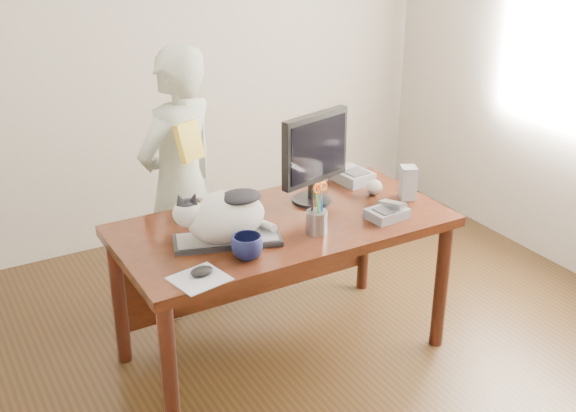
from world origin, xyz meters
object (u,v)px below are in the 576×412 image
(monitor, at_px, (315,153))
(speaker, at_px, (408,183))
(book_stack, at_px, (220,205))
(calculator, at_px, (352,176))
(baseball, at_px, (374,187))
(desk, at_px, (275,242))
(pen_cup, at_px, (317,219))
(coffee_mug, at_px, (247,247))
(cat, at_px, (223,216))
(keyboard, at_px, (227,240))
(person, at_px, (180,185))
(mouse, at_px, (202,271))
(phone, at_px, (388,212))

(monitor, xyz_separation_m, speaker, (0.45, -0.19, -0.18))
(monitor, relative_size, speaker, 2.73)
(book_stack, distance_m, calculator, 0.79)
(monitor, height_order, baseball, monitor)
(desk, distance_m, pen_cup, 0.35)
(pen_cup, distance_m, speaker, 0.63)
(speaker, height_order, baseball, speaker)
(coffee_mug, relative_size, speaker, 0.80)
(cat, xyz_separation_m, coffee_mug, (0.03, -0.18, -0.08))
(keyboard, height_order, baseball, baseball)
(cat, height_order, person, person)
(pen_cup, relative_size, person, 0.17)
(desk, height_order, speaker, speaker)
(mouse, distance_m, speaker, 1.27)
(cat, relative_size, monitor, 1.01)
(cat, height_order, calculator, cat)
(desk, bearing_deg, calculator, 17.47)
(keyboard, bearing_deg, speaker, 18.39)
(cat, distance_m, speaker, 1.04)
(pen_cup, distance_m, person, 0.92)
(pen_cup, height_order, speaker, pen_cup)
(keyboard, relative_size, calculator, 2.19)
(phone, bearing_deg, person, 123.90)
(desk, distance_m, keyboard, 0.40)
(baseball, bearing_deg, monitor, 168.17)
(pen_cup, relative_size, calculator, 1.06)
(keyboard, height_order, coffee_mug, coffee_mug)
(keyboard, xyz_separation_m, baseball, (0.91, 0.12, 0.03))
(cat, distance_m, baseball, 0.93)
(calculator, bearing_deg, baseball, -96.32)
(desk, xyz_separation_m, person, (-0.26, 0.59, 0.15))
(coffee_mug, distance_m, baseball, 0.94)
(coffee_mug, bearing_deg, pen_cup, 9.48)
(cat, xyz_separation_m, monitor, (0.59, 0.19, 0.13))
(calculator, bearing_deg, phone, -109.35)
(monitor, bearing_deg, coffee_mug, -161.24)
(desk, relative_size, baseball, 19.59)
(phone, distance_m, book_stack, 0.82)
(baseball, distance_m, calculator, 0.21)
(cat, distance_m, calculator, 0.99)
(pen_cup, height_order, baseball, pen_cup)
(book_stack, height_order, calculator, book_stack)
(mouse, height_order, phone, phone)
(monitor, distance_m, person, 0.79)
(monitor, relative_size, mouse, 4.38)
(coffee_mug, height_order, phone, coffee_mug)
(keyboard, height_order, mouse, mouse)
(desk, bearing_deg, phone, -32.43)
(coffee_mug, height_order, person, person)
(desk, distance_m, coffee_mug, 0.50)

